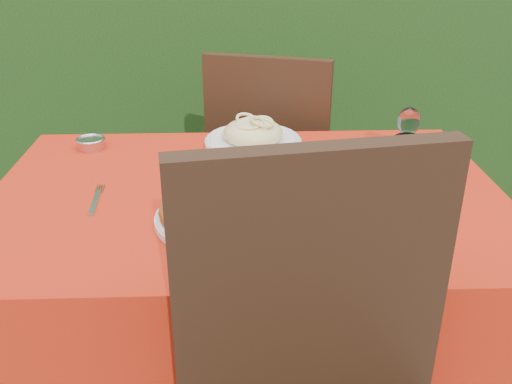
{
  "coord_description": "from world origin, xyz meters",
  "views": [
    {
      "loc": [
        -0.03,
        -1.27,
        1.35
      ],
      "look_at": [
        0.02,
        -0.05,
        0.77
      ],
      "focal_mm": 40.0,
      "sensor_mm": 36.0,
      "label": 1
    }
  ],
  "objects_px": {
    "pasta_plate": "(253,137)",
    "wine_glass": "(409,124)",
    "pizza_plate": "(223,211)",
    "steel_ramekin": "(91,144)",
    "fork": "(95,202)",
    "water_glass": "(407,157)",
    "chair_far": "(273,161)"
  },
  "relations": [
    {
      "from": "pasta_plate",
      "to": "wine_glass",
      "type": "xyz_separation_m",
      "value": [
        0.42,
        -0.12,
        0.08
      ]
    },
    {
      "from": "pizza_plate",
      "to": "steel_ramekin",
      "type": "bearing_deg",
      "value": 130.19
    },
    {
      "from": "pasta_plate",
      "to": "fork",
      "type": "height_order",
      "value": "pasta_plate"
    },
    {
      "from": "fork",
      "to": "wine_glass",
      "type": "bearing_deg",
      "value": 12.95
    },
    {
      "from": "water_glass",
      "to": "chair_far",
      "type": "bearing_deg",
      "value": 117.93
    },
    {
      "from": "pasta_plate",
      "to": "water_glass",
      "type": "relative_size",
      "value": 2.84
    },
    {
      "from": "wine_glass",
      "to": "fork",
      "type": "distance_m",
      "value": 0.84
    },
    {
      "from": "chair_far",
      "to": "fork",
      "type": "xyz_separation_m",
      "value": [
        -0.47,
        -0.73,
        0.2
      ]
    },
    {
      "from": "pizza_plate",
      "to": "steel_ramekin",
      "type": "distance_m",
      "value": 0.6
    },
    {
      "from": "pizza_plate",
      "to": "fork",
      "type": "xyz_separation_m",
      "value": [
        -0.3,
        0.1,
        -0.02
      ]
    },
    {
      "from": "water_glass",
      "to": "steel_ramekin",
      "type": "distance_m",
      "value": 0.89
    },
    {
      "from": "pizza_plate",
      "to": "pasta_plate",
      "type": "relative_size",
      "value": 1.22
    },
    {
      "from": "pizza_plate",
      "to": "wine_glass",
      "type": "height_order",
      "value": "wine_glass"
    },
    {
      "from": "pasta_plate",
      "to": "pizza_plate",
      "type": "bearing_deg",
      "value": -100.17
    },
    {
      "from": "chair_far",
      "to": "water_glass",
      "type": "xyz_separation_m",
      "value": [
        0.31,
        -0.58,
        0.25
      ]
    },
    {
      "from": "chair_far",
      "to": "steel_ramekin",
      "type": "xyz_separation_m",
      "value": [
        -0.56,
        -0.37,
        0.22
      ]
    },
    {
      "from": "pasta_plate",
      "to": "steel_ramekin",
      "type": "xyz_separation_m",
      "value": [
        -0.47,
        -0.0,
        -0.01
      ]
    },
    {
      "from": "pizza_plate",
      "to": "water_glass",
      "type": "height_order",
      "value": "water_glass"
    },
    {
      "from": "steel_ramekin",
      "to": "wine_glass",
      "type": "bearing_deg",
      "value": -7.81
    },
    {
      "from": "fork",
      "to": "steel_ramekin",
      "type": "relative_size",
      "value": 2.3
    },
    {
      "from": "pizza_plate",
      "to": "pasta_plate",
      "type": "bearing_deg",
      "value": 79.83
    },
    {
      "from": "chair_far",
      "to": "wine_glass",
      "type": "height_order",
      "value": "chair_far"
    },
    {
      "from": "pizza_plate",
      "to": "chair_far",
      "type": "bearing_deg",
      "value": 78.57
    },
    {
      "from": "pizza_plate",
      "to": "pasta_plate",
      "type": "height_order",
      "value": "pasta_plate"
    },
    {
      "from": "water_glass",
      "to": "wine_glass",
      "type": "relative_size",
      "value": 0.66
    },
    {
      "from": "wine_glass",
      "to": "fork",
      "type": "xyz_separation_m",
      "value": [
        -0.8,
        -0.24,
        -0.1
      ]
    },
    {
      "from": "pasta_plate",
      "to": "steel_ramekin",
      "type": "bearing_deg",
      "value": -179.85
    },
    {
      "from": "water_glass",
      "to": "pizza_plate",
      "type": "bearing_deg",
      "value": -152.59
    },
    {
      "from": "pizza_plate",
      "to": "steel_ramekin",
      "type": "relative_size",
      "value": 4.52
    },
    {
      "from": "chair_far",
      "to": "steel_ramekin",
      "type": "height_order",
      "value": "chair_far"
    },
    {
      "from": "chair_far",
      "to": "pasta_plate",
      "type": "xyz_separation_m",
      "value": [
        -0.09,
        -0.37,
        0.23
      ]
    },
    {
      "from": "pasta_plate",
      "to": "chair_far",
      "type": "bearing_deg",
      "value": 77.01
    }
  ]
}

